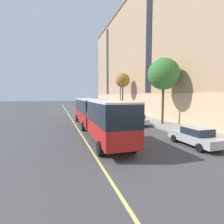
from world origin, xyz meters
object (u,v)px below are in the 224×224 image
city_bus (94,113)px  parked_car_silver_1 (195,136)px  street_tree_far_uptown (123,81)px  parked_car_red_4 (114,113)px  street_lamp (121,96)px  parked_car_green_0 (99,108)px  parked_car_silver_2 (136,119)px  street_tree_mid_block (164,74)px

city_bus → parked_car_silver_1: city_bus is taller
parked_car_silver_1 → street_tree_far_uptown: 26.62m
parked_car_red_4 → street_lamp: 3.69m
parked_car_green_0 → parked_car_silver_2: bearing=-90.2°
parked_car_silver_2 → street_lamp: size_ratio=0.78×
street_tree_mid_block → street_lamp: (-1.70, 12.24, -3.07)m
street_tree_mid_block → parked_car_silver_1: bearing=-109.5°
parked_car_green_0 → city_bus: bearing=-104.8°
parked_car_silver_1 → street_lamp: 22.40m
parked_car_green_0 → parked_car_red_4: same height
parked_car_silver_1 → parked_car_red_4: size_ratio=1.02×
city_bus → street_lamp: 16.01m
parked_car_red_4 → street_tree_mid_block: size_ratio=0.50×
parked_car_green_0 → street_lamp: size_ratio=0.76×
street_tree_far_uptown → street_lamp: size_ratio=1.48×
street_lamp → street_tree_mid_block: bearing=-82.1°
parked_car_green_0 → parked_car_silver_1: bearing=-89.9°
parked_car_red_4 → street_tree_far_uptown: bearing=51.0°
parked_car_red_4 → street_tree_far_uptown: street_tree_far_uptown is taller
parked_car_silver_1 → street_lamp: (1.80, 22.10, 3.16)m
parked_car_silver_2 → parked_car_red_4: same height
parked_car_silver_2 → street_lamp: bearing=80.4°
parked_car_green_0 → parked_car_red_4: (0.10, -11.76, 0.00)m
parked_car_green_0 → street_lamp: (1.84, -10.96, 3.16)m
parked_car_green_0 → street_lamp: street_lamp is taller
city_bus → street_tree_far_uptown: bearing=59.5°
city_bus → parked_car_silver_1: size_ratio=4.34×
city_bus → street_tree_far_uptown: 20.43m
city_bus → parked_car_silver_2: size_ratio=4.24×
parked_car_red_4 → street_lamp: (1.73, 0.80, 3.15)m
parked_car_silver_2 → street_tree_mid_block: (3.61, -0.89, 6.22)m
street_tree_far_uptown → street_tree_mid_block: bearing=-90.0°
city_bus → street_tree_far_uptown: size_ratio=2.25×
parked_car_green_0 → parked_car_silver_1: 33.07m
city_bus → parked_car_silver_1: 10.83m
city_bus → street_lamp: (8.31, 13.56, 1.83)m
parked_car_silver_2 → street_tree_mid_block: size_ratio=0.53×
parked_car_green_0 → parked_car_red_4: bearing=-89.5°
parked_car_red_4 → parked_car_green_0: bearing=90.5°
parked_car_silver_1 → parked_car_silver_2: size_ratio=0.98×
parked_car_silver_1 → street_tree_mid_block: bearing=70.5°
parked_car_green_0 → street_tree_far_uptown: size_ratio=0.51×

